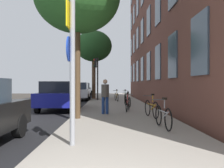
% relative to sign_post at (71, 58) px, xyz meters
% --- Properties ---
extents(ground_plane, '(41.80, 41.80, 0.00)m').
position_rel_sign_post_xyz_m(ground_plane, '(-2.11, 12.02, -2.08)').
color(ground_plane, '#332D28').
extents(road_asphalt, '(7.00, 38.00, 0.01)m').
position_rel_sign_post_xyz_m(road_asphalt, '(-4.21, 12.02, -2.08)').
color(road_asphalt, black).
rests_on(road_asphalt, ground).
extents(sidewalk, '(4.20, 38.00, 0.12)m').
position_rel_sign_post_xyz_m(sidewalk, '(1.39, 12.02, -2.02)').
color(sidewalk, gray).
rests_on(sidewalk, ground).
extents(sign_post, '(0.16, 0.60, 3.44)m').
position_rel_sign_post_xyz_m(sign_post, '(0.00, 0.00, 0.00)').
color(sign_post, gray).
rests_on(sign_post, sidewalk).
extents(traffic_light, '(0.43, 0.24, 3.65)m').
position_rel_sign_post_xyz_m(traffic_light, '(-0.16, 15.31, 0.54)').
color(traffic_light, black).
rests_on(traffic_light, sidewalk).
extents(tree_far, '(3.40, 3.40, 6.37)m').
position_rel_sign_post_xyz_m(tree_far, '(-0.49, 17.09, 2.92)').
color(tree_far, brown).
rests_on(tree_far, sidewalk).
extents(bicycle_0, '(0.42, 1.68, 0.96)m').
position_rel_sign_post_xyz_m(bicycle_0, '(2.53, 2.01, -1.59)').
color(bicycle_0, black).
rests_on(bicycle_0, sidewalk).
extents(bicycle_1, '(0.43, 1.66, 0.97)m').
position_rel_sign_post_xyz_m(bicycle_1, '(2.61, 4.41, -1.58)').
color(bicycle_1, black).
rests_on(bicycle_1, sidewalk).
extents(bicycle_2, '(0.49, 1.70, 0.93)m').
position_rel_sign_post_xyz_m(bicycle_2, '(1.84, 6.81, -1.60)').
color(bicycle_2, black).
rests_on(bicycle_2, sidewalk).
extents(bicycle_3, '(0.42, 1.59, 0.92)m').
position_rel_sign_post_xyz_m(bicycle_3, '(2.03, 9.21, -1.61)').
color(bicycle_3, black).
rests_on(bicycle_3, sidewalk).
extents(bicycle_4, '(0.42, 1.74, 0.98)m').
position_rel_sign_post_xyz_m(bicycle_4, '(2.06, 11.61, -1.58)').
color(bicycle_4, black).
rests_on(bicycle_4, sidewalk).
extents(bicycle_5, '(0.42, 1.66, 0.94)m').
position_rel_sign_post_xyz_m(bicycle_5, '(1.53, 14.01, -1.59)').
color(bicycle_5, black).
rests_on(bicycle_5, sidewalk).
extents(pedestrian_0, '(0.49, 0.49, 1.58)m').
position_rel_sign_post_xyz_m(pedestrian_0, '(0.70, 5.63, -1.06)').
color(pedestrian_0, navy).
rests_on(pedestrian_0, sidewalk).
extents(pedestrian_1, '(0.38, 0.38, 1.58)m').
position_rel_sign_post_xyz_m(pedestrian_1, '(0.62, 14.93, -1.06)').
color(pedestrian_1, '#4C4742').
rests_on(pedestrian_1, sidewalk).
extents(car_1, '(1.93, 4.42, 1.62)m').
position_rel_sign_post_xyz_m(car_1, '(-1.92, 8.29, -1.24)').
color(car_1, navy).
rests_on(car_1, road_asphalt).
extents(car_2, '(1.84, 3.99, 1.62)m').
position_rel_sign_post_xyz_m(car_2, '(-1.78, 16.63, -1.24)').
color(car_2, silver).
rests_on(car_2, road_asphalt).
extents(car_3, '(1.88, 4.16, 1.62)m').
position_rel_sign_post_xyz_m(car_3, '(-2.18, 24.96, -1.24)').
color(car_3, black).
rests_on(car_3, road_asphalt).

